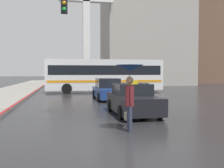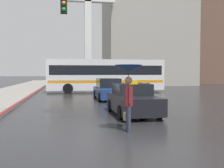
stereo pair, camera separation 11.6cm
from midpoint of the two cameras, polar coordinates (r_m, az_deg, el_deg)
ground_plane at (r=6.43m, az=9.10°, el=-15.37°), size 300.00×300.00×0.00m
taxi at (r=12.45m, az=4.75°, el=-3.53°), size 1.91×4.14×1.61m
sedan_red at (r=19.49m, az=-0.56°, el=-1.28°), size 1.91×4.76×1.55m
city_bus at (r=26.34m, az=-1.29°, el=2.12°), size 11.53×2.83×3.26m
pedestrian_with_umbrella at (r=8.67m, az=3.98°, el=0.84°), size 0.93×0.93×2.23m
traffic_light at (r=11.64m, az=-19.07°, el=11.71°), size 3.26×0.38×5.58m
monument_cross at (r=36.64m, az=-5.20°, el=14.20°), size 7.31×0.90×16.62m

